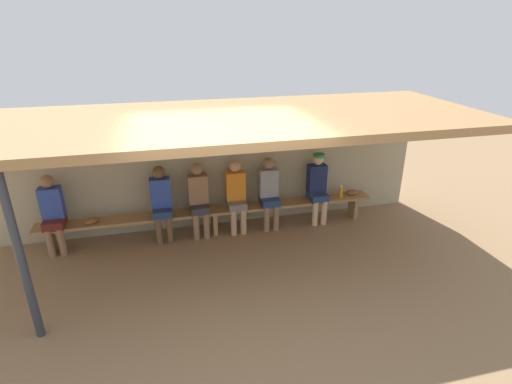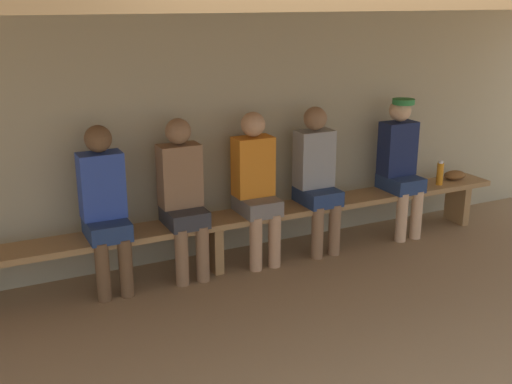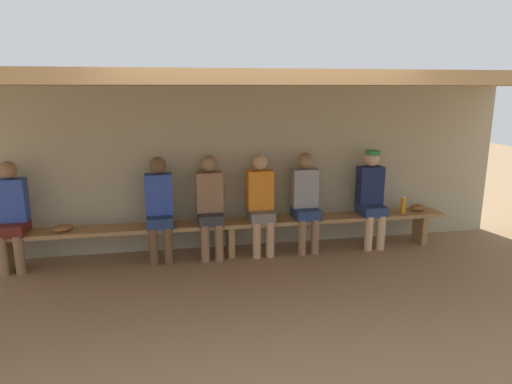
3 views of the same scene
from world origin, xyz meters
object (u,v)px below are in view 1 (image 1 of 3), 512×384
at_px(player_in_blue, 317,185).
at_px(player_in_white, 269,190).
at_px(support_post, 21,259).
at_px(player_shirtless_tan, 161,201).
at_px(player_leftmost, 199,197).
at_px(water_bottle_green, 341,192).
at_px(player_near_post, 236,193).
at_px(bench, 214,213).
at_px(baseball_glove_tan, 352,192).
at_px(player_middle, 52,211).
at_px(baseball_glove_worn, 92,221).

height_order(player_in_blue, player_in_white, player_in_blue).
bearing_deg(player_in_white, support_post, -149.05).
relative_size(player_shirtless_tan, player_in_blue, 0.99).
height_order(player_leftmost, player_in_white, same).
relative_size(player_shirtless_tan, water_bottle_green, 5.44).
bearing_deg(player_in_white, player_near_post, 180.00).
bearing_deg(bench, baseball_glove_tan, 0.75).
xyz_separation_m(player_middle, player_in_white, (3.66, 0.00, 0.00)).
bearing_deg(player_leftmost, player_near_post, 0.00).
distance_m(player_leftmost, player_in_blue, 2.23).
height_order(player_middle, baseball_glove_tan, player_middle).
relative_size(support_post, player_in_white, 1.65).
relative_size(baseball_glove_worn, baseball_glove_tan, 1.00).
relative_size(player_in_blue, water_bottle_green, 5.48).
bearing_deg(player_leftmost, player_middle, 180.00).
bearing_deg(player_in_blue, player_near_post, -179.98).
distance_m(player_near_post, water_bottle_green, 2.03).
xyz_separation_m(bench, water_bottle_green, (2.44, -0.04, 0.19)).
bearing_deg(player_in_white, player_in_blue, 0.03).
relative_size(player_leftmost, water_bottle_green, 5.44).
xyz_separation_m(support_post, player_middle, (-0.15, 2.10, -0.37)).
xyz_separation_m(player_leftmost, player_in_blue, (2.23, 0.00, 0.02)).
xyz_separation_m(player_in_blue, player_in_white, (-0.94, -0.00, -0.02)).
xyz_separation_m(player_in_white, water_bottle_green, (1.41, -0.05, -0.15)).
distance_m(player_in_white, water_bottle_green, 1.42).
distance_m(bench, baseball_glove_worn, 2.07).
xyz_separation_m(player_near_post, player_leftmost, (-0.67, 0.00, 0.00)).
bearing_deg(baseball_glove_worn, player_in_blue, -33.63).
xyz_separation_m(player_leftmost, player_in_white, (1.28, 0.00, 0.00)).
bearing_deg(player_near_post, bench, -179.57).
height_order(player_shirtless_tan, player_in_white, same).
distance_m(player_near_post, player_leftmost, 0.67).
xyz_separation_m(bench, baseball_glove_tan, (2.71, 0.04, 0.12)).
distance_m(player_in_white, baseball_glove_worn, 3.10).
bearing_deg(player_near_post, water_bottle_green, -1.33).
relative_size(player_middle, player_in_blue, 0.99).
xyz_separation_m(player_shirtless_tan, player_in_white, (1.93, 0.00, 0.00)).
relative_size(support_post, bench, 0.37).
bearing_deg(player_leftmost, baseball_glove_worn, -178.78).
xyz_separation_m(player_leftmost, player_shirtless_tan, (-0.64, 0.00, 0.00)).
height_order(player_near_post, player_in_blue, player_in_blue).
distance_m(support_post, player_leftmost, 3.08).
distance_m(bench, player_middle, 2.66).
height_order(player_near_post, baseball_glove_worn, player_near_post).
relative_size(player_in_white, water_bottle_green, 5.44).
height_order(bench, player_shirtless_tan, player_shirtless_tan).
distance_m(bench, player_in_white, 1.08).
bearing_deg(player_in_white, player_shirtless_tan, 180.00).
height_order(support_post, player_in_white, support_post).
relative_size(player_middle, player_leftmost, 1.00).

